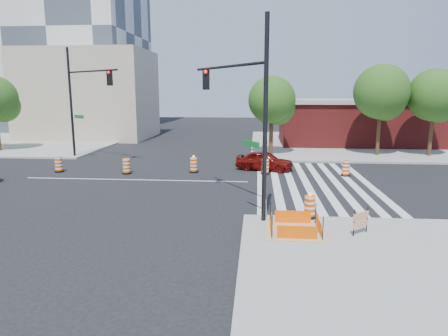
% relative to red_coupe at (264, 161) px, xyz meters
% --- Properties ---
extents(ground, '(120.00, 120.00, 0.00)m').
position_rel_red_coupe_xyz_m(ground, '(-8.05, -3.78, -0.67)').
color(ground, black).
rests_on(ground, ground).
extents(sidewalk_ne, '(22.00, 22.00, 0.15)m').
position_rel_red_coupe_xyz_m(sidewalk_ne, '(9.95, 14.22, -0.60)').
color(sidewalk_ne, gray).
rests_on(sidewalk_ne, ground).
extents(sidewalk_nw, '(22.00, 22.00, 0.15)m').
position_rel_red_coupe_xyz_m(sidewalk_nw, '(-26.05, 14.22, -0.60)').
color(sidewalk_nw, gray).
rests_on(sidewalk_nw, ground).
extents(crosswalk_east, '(6.75, 13.50, 0.01)m').
position_rel_red_coupe_xyz_m(crosswalk_east, '(2.90, -3.78, -0.66)').
color(crosswalk_east, silver).
rests_on(crosswalk_east, ground).
extents(lane_centerline, '(14.00, 0.12, 0.01)m').
position_rel_red_coupe_xyz_m(lane_centerline, '(-8.05, -3.78, -0.67)').
color(lane_centerline, silver).
rests_on(lane_centerline, ground).
extents(excavation_pit, '(2.20, 2.20, 0.90)m').
position_rel_red_coupe_xyz_m(excavation_pit, '(0.95, -12.78, -0.45)').
color(excavation_pit, tan).
rests_on(excavation_pit, ground).
extents(brick_storefront, '(16.50, 8.50, 4.60)m').
position_rel_red_coupe_xyz_m(brick_storefront, '(9.95, 14.22, 1.65)').
color(brick_storefront, maroon).
rests_on(brick_storefront, ground).
extents(beige_midrise, '(14.00, 10.00, 10.00)m').
position_rel_red_coupe_xyz_m(beige_midrise, '(-20.05, 18.22, 4.33)').
color(beige_midrise, tan).
rests_on(beige_midrise, ground).
extents(red_coupe, '(4.21, 2.54, 1.34)m').
position_rel_red_coupe_xyz_m(red_coupe, '(0.00, 0.00, 0.00)').
color(red_coupe, '#600B08').
rests_on(red_coupe, ground).
extents(signal_pole_se, '(3.56, 5.25, 8.21)m').
position_rel_red_coupe_xyz_m(signal_pole_se, '(-1.18, -10.09, 4.36)').
color(signal_pole_se, black).
rests_on(signal_pole_se, ground).
extents(signal_pole_nw, '(5.46, 3.91, 8.69)m').
position_rel_red_coupe_xyz_m(signal_pole_nw, '(-14.14, 3.09, 4.64)').
color(signal_pole_nw, black).
rests_on(signal_pole_nw, ground).
extents(pit_drum, '(0.56, 0.56, 1.11)m').
position_rel_red_coupe_xyz_m(pit_drum, '(1.72, -11.03, -0.06)').
color(pit_drum, black).
rests_on(pit_drum, ground).
extents(barricade, '(0.69, 0.58, 1.01)m').
position_rel_red_coupe_xyz_m(barricade, '(3.36, -12.86, 0.04)').
color(barricade, '#E24E04').
rests_on(barricade, ground).
extents(tree_north_c, '(3.94, 3.92, 6.66)m').
position_rel_red_coupe_xyz_m(tree_north_c, '(0.69, 6.37, 3.80)').
color(tree_north_c, '#382314').
rests_on(tree_north_c, ground).
extents(tree_north_d, '(4.47, 4.47, 7.60)m').
position_rel_red_coupe_xyz_m(tree_north_d, '(9.59, 6.72, 4.43)').
color(tree_north_d, '#382314').
rests_on(tree_north_d, ground).
extents(tree_north_e, '(4.25, 4.25, 7.23)m').
position_rel_red_coupe_xyz_m(tree_north_e, '(13.80, 6.72, 4.19)').
color(tree_north_e, '#382314').
rests_on(tree_north_e, ground).
extents(median_drum_1, '(0.60, 0.60, 1.02)m').
position_rel_red_coupe_xyz_m(median_drum_1, '(-13.95, -1.82, -0.19)').
color(median_drum_1, black).
rests_on(median_drum_1, ground).
extents(median_drum_2, '(0.60, 0.60, 1.02)m').
position_rel_red_coupe_xyz_m(median_drum_2, '(-9.16, -2.04, -0.19)').
color(median_drum_2, black).
rests_on(median_drum_2, ground).
extents(median_drum_3, '(0.60, 0.60, 1.18)m').
position_rel_red_coupe_xyz_m(median_drum_3, '(-4.77, -1.21, -0.18)').
color(median_drum_3, black).
rests_on(median_drum_3, ground).
extents(median_drum_4, '(0.60, 0.60, 1.02)m').
position_rel_red_coupe_xyz_m(median_drum_4, '(0.04, -1.33, -0.19)').
color(median_drum_4, black).
rests_on(median_drum_4, ground).
extents(median_drum_5, '(0.60, 0.60, 1.02)m').
position_rel_red_coupe_xyz_m(median_drum_5, '(5.22, -1.57, -0.19)').
color(median_drum_5, black).
rests_on(median_drum_5, ground).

